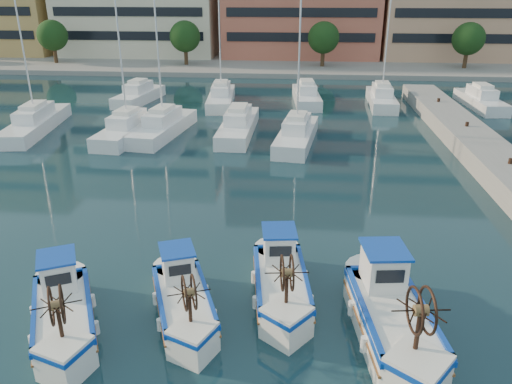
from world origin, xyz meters
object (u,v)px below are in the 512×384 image
(fishing_boat_b, at_px, (183,297))
(fishing_boat_c, at_px, (281,279))
(fishing_boat_a, at_px, (63,310))
(fishing_boat_d, at_px, (391,312))

(fishing_boat_b, height_order, fishing_boat_c, fishing_boat_c)
(fishing_boat_a, distance_m, fishing_boat_d, 10.46)
(fishing_boat_a, bearing_deg, fishing_boat_c, -6.89)
(fishing_boat_b, distance_m, fishing_boat_c, 3.49)
(fishing_boat_c, bearing_deg, fishing_boat_b, -164.62)
(fishing_boat_a, relative_size, fishing_boat_c, 1.00)
(fishing_boat_a, height_order, fishing_boat_c, fishing_boat_c)
(fishing_boat_d, bearing_deg, fishing_boat_b, 169.27)
(fishing_boat_a, relative_size, fishing_boat_b, 1.05)
(fishing_boat_d, bearing_deg, fishing_boat_c, 146.30)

